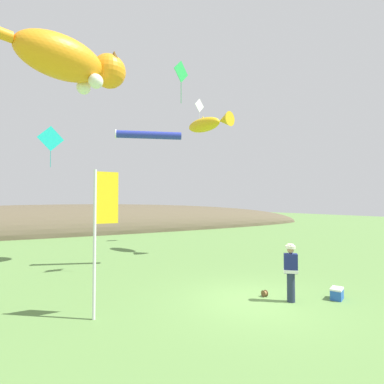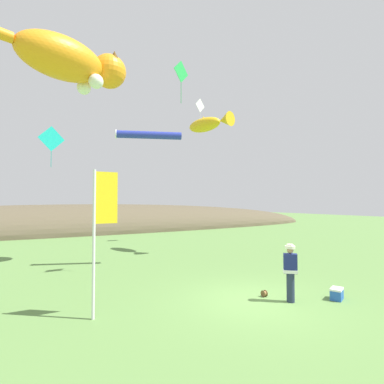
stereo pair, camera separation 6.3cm
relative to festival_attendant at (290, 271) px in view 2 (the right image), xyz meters
The scene contains 12 objects.
ground_plane 1.43m from the festival_attendant, 146.84° to the left, with size 120.00×120.00×0.00m, color #5B8442.
distant_hill_ridge 27.17m from the festival_attendant, 91.89° to the left, with size 63.12×11.47×5.70m.
festival_attendant is the anchor object (origin of this frame).
kite_spool 1.21m from the festival_attendant, 113.34° to the left, with size 0.13×0.21×0.21m.
picnic_cooler 1.74m from the festival_attendant, 21.04° to the right, with size 0.58×0.50×0.36m.
festival_banner_pole 5.89m from the festival_attendant, 163.48° to the left, with size 0.66×0.08×3.95m.
kite_giant_cat 12.86m from the festival_attendant, 123.75° to the left, with size 7.09×3.23×2.23m.
kite_fish_windsock 11.55m from the festival_attendant, 72.94° to the left, with size 1.76×3.39×1.01m.
kite_tube_streamer 8.98m from the festival_attendant, 106.13° to the left, with size 3.08×1.51×0.44m.
kite_diamond_teal 14.52m from the festival_attendant, 116.02° to the left, with size 1.43×0.25×2.34m.
kite_diamond_white 16.82m from the festival_attendant, 70.42° to the left, with size 1.01×0.38×1.97m.
kite_diamond_green 9.11m from the festival_attendant, 106.66° to the left, with size 0.88×0.40×1.86m.
Camera 2 is at (-6.36, -7.18, 3.08)m, focal length 28.00 mm.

